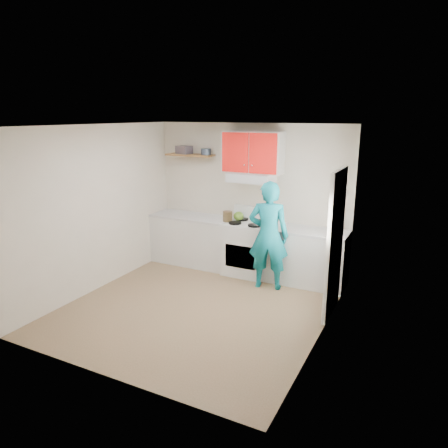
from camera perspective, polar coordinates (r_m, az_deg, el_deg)
The scene contains 21 objects.
floor at distance 6.29m, azimuth -3.54°, elevation -11.19°, with size 3.80×3.80×0.00m, color brown.
ceiling at distance 5.65m, azimuth -3.97°, elevation 13.23°, with size 3.60×3.80×0.04m, color white.
back_wall at distance 7.49m, azimuth 3.62°, elevation 3.60°, with size 3.60×0.04×2.60m, color beige.
front_wall at distance 4.38m, azimuth -16.46°, elevation -5.20°, with size 3.60×0.04×2.60m, color beige.
left_wall at distance 6.90m, azimuth -16.76°, elevation 2.02°, with size 0.04×3.80×2.60m, color beige.
right_wall at distance 5.19m, azimuth 13.68°, elevation -1.88°, with size 0.04×3.80×2.60m, color beige.
door at distance 5.93m, azimuth 14.86°, elevation -2.64°, with size 0.05×0.85×2.05m, color white.
door_glass at distance 5.83m, azimuth 14.87°, elevation 1.38°, with size 0.01×0.55×0.95m, color white.
counter_left at distance 7.90m, azimuth -4.29°, elevation -2.18°, with size 1.52×0.60×0.90m, color silver.
counter_right at distance 7.08m, azimuth 11.08°, elevation -4.46°, with size 1.32×0.60×0.90m, color silver.
stove at distance 7.38m, azimuth 3.24°, elevation -3.32°, with size 0.76×0.65×0.92m, color white.
range_hood at distance 7.19m, azimuth 3.72°, elevation 6.31°, with size 0.76×0.44×0.15m, color silver.
upper_cabinets at distance 7.19m, azimuth 3.95°, elevation 9.72°, with size 1.02×0.33×0.70m, color red.
shelf at distance 7.78m, azimuth -4.65°, elevation 9.35°, with size 0.90×0.30×0.04m, color brown.
books at distance 7.81m, azimuth -5.46°, elevation 10.01°, with size 0.27×0.20×0.14m, color #463D45.
tin at distance 7.60m, azimuth -2.47°, elevation 9.81°, with size 0.18×0.18×0.11m, color #333D4C.
kettle at distance 7.40m, azimuth 2.00°, elevation 1.09°, with size 0.19×0.19×0.16m, color #5D8A26.
crock at distance 7.33m, azimuth 0.49°, elevation 0.97°, with size 0.17×0.17×0.20m, color #48381F.
cutting_board at distance 7.04m, azimuth 8.92°, elevation -0.56°, with size 0.32×0.24×0.02m, color olive.
silicone_mat at distance 6.81m, azimuth 14.96°, elevation -1.48°, with size 0.27×0.22×0.01m, color red.
person at distance 6.68m, azimuth 6.07°, elevation -1.58°, with size 0.64×0.42×1.76m, color #0E7582.
Camera 1 is at (2.87, -4.87, 2.75)m, focal length 33.59 mm.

